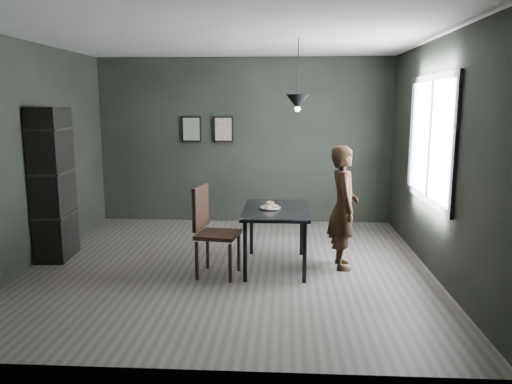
# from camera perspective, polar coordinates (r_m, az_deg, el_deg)

# --- Properties ---
(ground) EXTENTS (5.00, 5.00, 0.00)m
(ground) POSITION_cam_1_polar(r_m,az_deg,el_deg) (6.40, -3.19, -8.45)
(ground) COLOR #3D3834
(ground) RESTS_ON ground
(back_wall) EXTENTS (5.00, 0.10, 2.80)m
(back_wall) POSITION_cam_1_polar(r_m,az_deg,el_deg) (8.58, -1.37, 5.86)
(back_wall) COLOR black
(back_wall) RESTS_ON ground
(ceiling) EXTENTS (5.00, 5.00, 0.02)m
(ceiling) POSITION_cam_1_polar(r_m,az_deg,el_deg) (6.12, -3.46, 17.28)
(ceiling) COLOR silver
(ceiling) RESTS_ON ground
(window_assembly) EXTENTS (0.04, 1.96, 1.56)m
(window_assembly) POSITION_cam_1_polar(r_m,az_deg,el_deg) (6.48, 19.26, 5.70)
(window_assembly) COLOR white
(window_assembly) RESTS_ON ground
(cafe_table) EXTENTS (0.80, 1.20, 0.75)m
(cafe_table) POSITION_cam_1_polar(r_m,az_deg,el_deg) (6.18, 2.29, -2.65)
(cafe_table) COLOR black
(cafe_table) RESTS_ON ground
(white_plate) EXTENTS (0.23, 0.23, 0.01)m
(white_plate) POSITION_cam_1_polar(r_m,az_deg,el_deg) (6.17, 1.62, -1.87)
(white_plate) COLOR white
(white_plate) RESTS_ON cafe_table
(donut_pile) EXTENTS (0.18, 0.19, 0.08)m
(donut_pile) POSITION_cam_1_polar(r_m,az_deg,el_deg) (6.16, 1.63, -1.55)
(donut_pile) COLOR beige
(donut_pile) RESTS_ON white_plate
(woman) EXTENTS (0.39, 0.58, 1.53)m
(woman) POSITION_cam_1_polar(r_m,az_deg,el_deg) (6.26, 9.94, -1.73)
(woman) COLOR black
(woman) RESTS_ON ground
(wood_chair) EXTENTS (0.54, 0.54, 1.08)m
(wood_chair) POSITION_cam_1_polar(r_m,az_deg,el_deg) (5.94, -5.27, -3.76)
(wood_chair) COLOR black
(wood_chair) RESTS_ON ground
(shelf_unit) EXTENTS (0.43, 0.69, 1.99)m
(shelf_unit) POSITION_cam_1_polar(r_m,az_deg,el_deg) (7.03, -22.19, 0.84)
(shelf_unit) COLOR black
(shelf_unit) RESTS_ON ground
(pendant_lamp) EXTENTS (0.28, 0.28, 0.86)m
(pendant_lamp) POSITION_cam_1_polar(r_m,az_deg,el_deg) (6.13, 4.78, 10.22)
(pendant_lamp) COLOR black
(pendant_lamp) RESTS_ON ground
(framed_print_left) EXTENTS (0.34, 0.04, 0.44)m
(framed_print_left) POSITION_cam_1_polar(r_m,az_deg,el_deg) (8.66, -7.38, 7.15)
(framed_print_left) COLOR black
(framed_print_left) RESTS_ON ground
(framed_print_right) EXTENTS (0.34, 0.04, 0.44)m
(framed_print_right) POSITION_cam_1_polar(r_m,az_deg,el_deg) (8.57, -3.74, 7.18)
(framed_print_right) COLOR black
(framed_print_right) RESTS_ON ground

